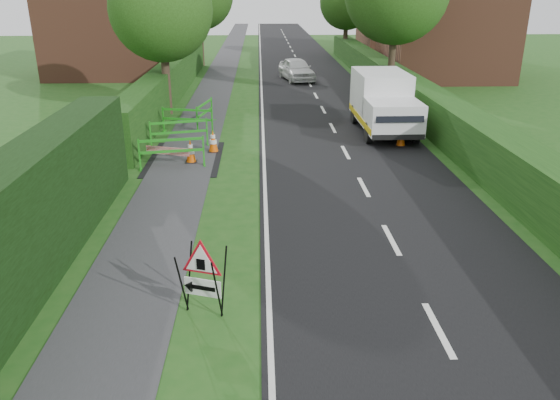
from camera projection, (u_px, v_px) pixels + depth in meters
name	position (u px, v px, depth m)	size (l,w,h in m)	color
ground	(295.00, 373.00, 8.21)	(120.00, 120.00, 0.00)	#1D4D16
road_surface	(299.00, 63.00, 40.83)	(6.00, 90.00, 0.02)	black
footpath	(225.00, 63.00, 40.64)	(2.00, 90.00, 0.02)	#2D2D30
hedge_west_far	(173.00, 97.00, 28.49)	(1.00, 24.00, 1.80)	#14380F
hedge_east	(423.00, 122.00, 23.31)	(1.20, 50.00, 1.50)	#14380F
house_west	(109.00, 28.00, 34.68)	(7.50, 7.40, 7.88)	brown
house_east_a	(445.00, 30.00, 33.56)	(7.50, 7.40, 7.88)	brown
house_east_b	(404.00, 17.00, 46.61)	(7.50, 7.40, 7.88)	brown
tree_nw	(161.00, 9.00, 23.14)	(4.40, 4.40, 6.70)	#2D2116
tree_fe	(347.00, 2.00, 42.21)	(4.20, 4.20, 6.33)	#2D2116
triangle_sign	(200.00, 272.00, 9.37)	(1.06, 1.06, 1.23)	black
works_van	(384.00, 101.00, 21.37)	(1.97, 4.96, 2.25)	silver
traffic_cone_0	(401.00, 136.00, 19.65)	(0.38, 0.38, 0.79)	black
traffic_cone_1	(397.00, 129.00, 20.48)	(0.38, 0.38, 0.79)	black
traffic_cone_2	(404.00, 118.00, 22.33)	(0.38, 0.38, 0.79)	black
traffic_cone_3	(191.00, 151.00, 17.82)	(0.38, 0.38, 0.79)	black
traffic_cone_4	(213.00, 141.00, 18.94)	(0.38, 0.38, 0.79)	black
ped_barrier_0	(172.00, 149.00, 17.21)	(2.09, 0.69, 1.00)	#1C8718
ped_barrier_1	(179.00, 130.00, 19.44)	(2.08, 0.83, 1.00)	#1C8718
ped_barrier_2	(187.00, 117.00, 21.33)	(2.09, 0.78, 1.00)	#1C8718
ped_barrier_3	(205.00, 111.00, 22.42)	(0.78, 2.09, 1.00)	#1C8718
redwhite_plank	(169.00, 164.00, 17.79)	(1.50, 0.04, 0.25)	red
hatchback_car	(296.00, 69.00, 33.31)	(1.57, 3.90, 1.33)	white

